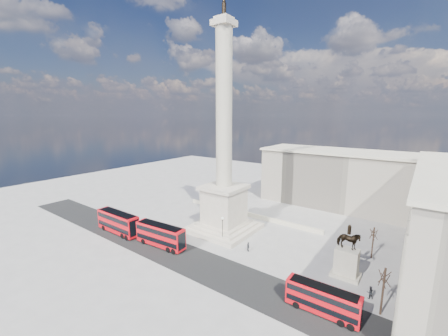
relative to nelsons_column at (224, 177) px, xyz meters
name	(u,v)px	position (x,y,z in m)	size (l,w,h in m)	color
ground	(211,237)	(0.00, -5.00, -12.92)	(180.00, 180.00, 0.00)	#A3A09B
asphalt_road	(197,263)	(5.00, -15.00, -12.91)	(120.00, 9.00, 0.01)	black
nelsons_column	(224,177)	(0.00, 0.00, 0.00)	(14.00, 14.00, 49.85)	beige
balustrade_wall	(248,214)	(0.00, 11.00, -12.37)	(40.00, 0.60, 1.10)	beige
building_northeast	(351,180)	(20.00, 35.00, -4.59)	(51.00, 17.00, 16.60)	beige
red_bus_a	(118,222)	(-18.44, -15.91, -10.33)	(12.18, 2.97, 4.93)	red
red_bus_b	(161,235)	(-5.53, -14.51, -10.47)	(11.68, 3.59, 4.66)	red
red_bus_c	(323,300)	(27.49, -14.59, -10.85)	(9.78, 2.49, 3.95)	red
victorian_lamp	(222,228)	(3.92, -5.86, -9.49)	(0.50, 0.50, 5.82)	black
equestrian_statue	(347,258)	(27.89, -3.30, -9.66)	(4.50, 3.37, 9.23)	beige
bare_tree_near	(385,276)	(33.94, -10.05, -7.21)	(1.66, 1.66, 7.25)	#332319
bare_tree_mid	(430,264)	(38.78, -2.11, -7.40)	(1.85, 1.85, 7.00)	#332319
bare_tree_far	(374,233)	(30.40, 6.07, -7.81)	(1.59, 1.59, 6.49)	#332319
pedestrian_walking	(328,295)	(27.36, -11.50, -12.02)	(0.65, 0.43, 1.79)	#212427
pedestrian_standing	(370,292)	(32.17, -7.21, -11.95)	(0.94, 0.73, 1.94)	#212427
pedestrian_crossing	(248,247)	(10.17, -5.61, -11.96)	(1.12, 0.47, 1.92)	#212427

